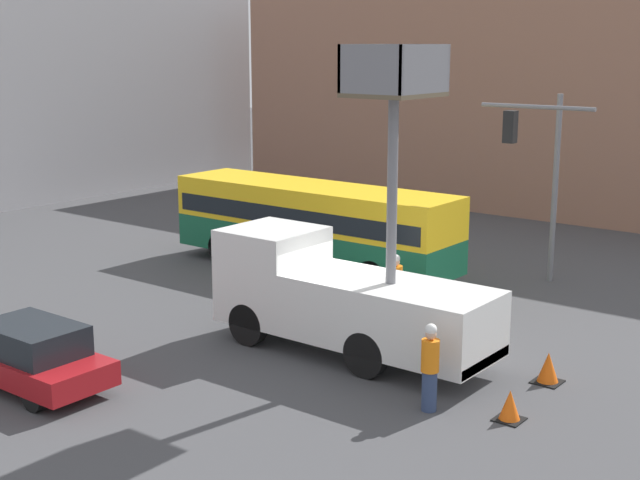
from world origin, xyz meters
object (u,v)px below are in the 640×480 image
(traffic_cone_near_truck, at_px, (510,406))
(parked_car_curbside, at_px, (29,355))
(road_worker_near_truck, at_px, (430,367))
(road_worker_directing, at_px, (395,286))
(traffic_light_pole, at_px, (540,160))
(traffic_cone_mid_road, at_px, (548,368))
(utility_truck, at_px, (342,292))
(city_bus, at_px, (313,221))

(traffic_cone_near_truck, height_order, parked_car_curbside, parked_car_curbside)
(road_worker_near_truck, relative_size, road_worker_directing, 1.06)
(traffic_light_pole, relative_size, road_worker_near_truck, 3.14)
(road_worker_near_truck, height_order, road_worker_directing, road_worker_near_truck)
(road_worker_directing, relative_size, traffic_cone_mid_road, 2.51)
(road_worker_near_truck, bearing_deg, parked_car_curbside, 151.65)
(traffic_cone_mid_road, bearing_deg, utility_truck, 104.63)
(traffic_light_pole, distance_m, parked_car_curbside, 15.70)
(traffic_light_pole, bearing_deg, traffic_cone_near_truck, -158.04)
(traffic_cone_near_truck, height_order, traffic_cone_mid_road, traffic_cone_mid_road)
(traffic_light_pole, bearing_deg, road_worker_directing, 159.38)
(utility_truck, distance_m, parked_car_curbside, 7.39)
(traffic_cone_near_truck, relative_size, traffic_cone_mid_road, 0.91)
(city_bus, distance_m, traffic_cone_near_truck, 12.85)
(traffic_cone_mid_road, xyz_separation_m, parked_car_curbside, (-7.31, 9.02, 0.41))
(road_worker_near_truck, distance_m, parked_car_curbside, 8.84)
(road_worker_near_truck, height_order, traffic_cone_near_truck, road_worker_near_truck)
(traffic_light_pole, relative_size, traffic_cone_near_truck, 9.22)
(parked_car_curbside, bearing_deg, city_bus, 6.60)
(utility_truck, distance_m, traffic_cone_near_truck, 5.37)
(utility_truck, xyz_separation_m, parked_car_curbside, (-6.05, 4.17, -0.82))
(parked_car_curbside, bearing_deg, traffic_light_pole, -20.83)
(city_bus, distance_m, traffic_cone_mid_road, 11.48)
(road_worker_near_truck, bearing_deg, traffic_cone_near_truck, -36.95)
(utility_truck, bearing_deg, city_bus, 43.24)
(traffic_light_pole, height_order, road_worker_directing, traffic_light_pole)
(parked_car_curbside, bearing_deg, traffic_cone_mid_road, -50.97)
(utility_truck, bearing_deg, road_worker_near_truck, -116.01)
(traffic_light_pole, xyz_separation_m, traffic_cone_mid_road, (-7.02, -3.57, -3.72))
(road_worker_near_truck, distance_m, traffic_cone_mid_road, 3.33)
(road_worker_near_truck, relative_size, traffic_cone_mid_road, 2.66)
(traffic_light_pole, relative_size, parked_car_curbside, 1.42)
(road_worker_near_truck, bearing_deg, city_bus, 82.40)
(utility_truck, relative_size, road_worker_directing, 4.18)
(city_bus, xyz_separation_m, traffic_cone_near_truck, (-7.05, -10.64, -1.42))
(utility_truck, height_order, city_bus, utility_truck)
(road_worker_near_truck, bearing_deg, traffic_cone_mid_road, 8.78)
(road_worker_near_truck, xyz_separation_m, traffic_cone_near_truck, (0.58, -1.55, -0.66))
(traffic_cone_mid_road, distance_m, parked_car_curbside, 11.62)
(city_bus, relative_size, traffic_cone_mid_road, 14.38)
(road_worker_near_truck, relative_size, traffic_cone_near_truck, 2.94)
(road_worker_directing, distance_m, traffic_cone_near_truck, 7.24)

